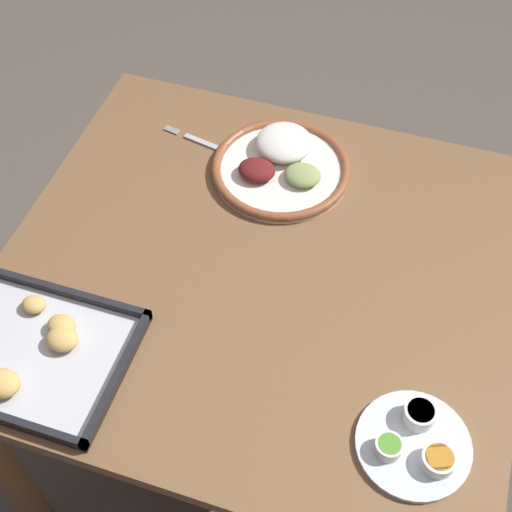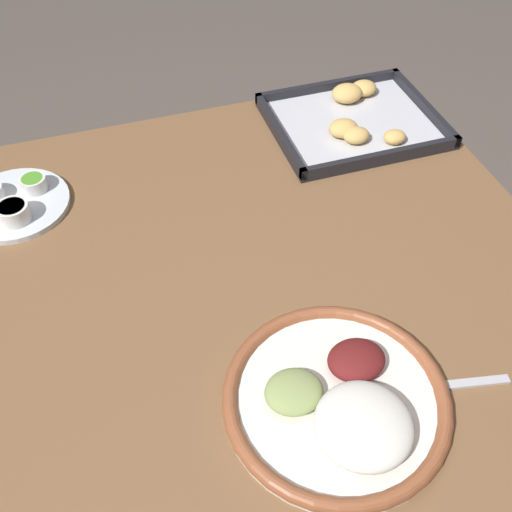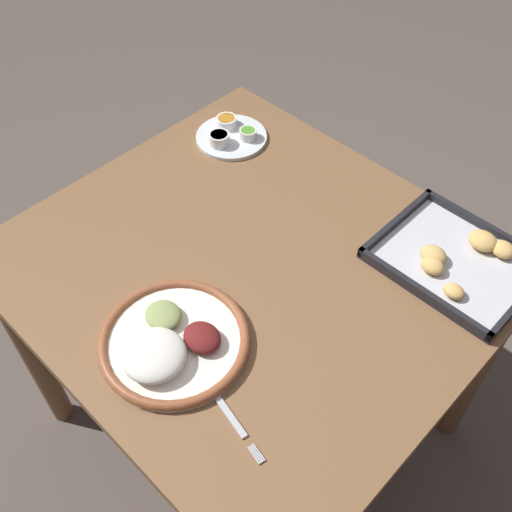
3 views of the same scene
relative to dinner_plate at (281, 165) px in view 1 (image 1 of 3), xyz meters
name	(u,v)px [view 1 (image 1 of 3)]	position (x,y,z in m)	size (l,w,h in m)	color
ground_plane	(260,431)	(-0.04, 0.26, -0.76)	(8.00, 8.00, 0.00)	#564C44
dining_table	(261,303)	(-0.04, 0.26, -0.14)	(0.97, 0.89, 0.75)	brown
dinner_plate	(281,165)	(0.00, 0.00, 0.00)	(0.29, 0.29, 0.05)	white
fork	(206,144)	(0.18, -0.02, -0.01)	(0.19, 0.05, 0.00)	#B2B2B7
saucer_plate	(415,442)	(-0.38, 0.52, 0.00)	(0.18, 0.18, 0.04)	silver
baking_tray	(33,354)	(0.27, 0.56, 0.00)	(0.32, 0.26, 0.04)	black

